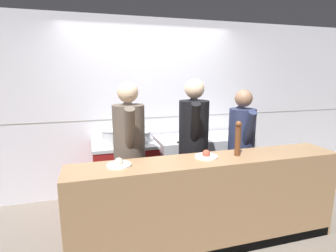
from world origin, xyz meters
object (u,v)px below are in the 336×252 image
(plated_dish_main, at_px, (119,164))
(sauce_pot, at_px, (139,136))
(chefs_knife, at_px, (185,141))
(oven_range, at_px, (125,173))
(pepper_mill, at_px, (238,138))
(stock_pot, at_px, (112,136))
(chef_head_cook, at_px, (130,151))
(chef_sous, at_px, (193,144))
(plated_dish_appetiser, at_px, (206,155))
(chef_line, at_px, (241,146))

(plated_dish_main, bearing_deg, sauce_pot, 71.11)
(chefs_knife, distance_m, plated_dish_main, 1.39)
(oven_range, distance_m, pepper_mill, 1.71)
(stock_pot, bearing_deg, pepper_mill, -43.44)
(pepper_mill, height_order, chef_head_cook, chef_head_cook)
(sauce_pot, height_order, plated_dish_main, plated_dish_main)
(sauce_pot, relative_size, chef_sous, 0.19)
(plated_dish_main, bearing_deg, plated_dish_appetiser, 0.54)
(chef_line, bearing_deg, oven_range, 166.39)
(stock_pot, relative_size, chef_sous, 0.15)
(oven_range, xyz_separation_m, sauce_pot, (0.20, -0.05, 0.53))
(chef_head_cook, bearing_deg, stock_pot, 108.74)
(oven_range, relative_size, plated_dish_appetiser, 3.86)
(oven_range, relative_size, stock_pot, 3.41)
(plated_dish_main, distance_m, pepper_mill, 1.23)
(pepper_mill, distance_m, chef_sous, 0.64)
(stock_pot, distance_m, chef_line, 1.68)
(chefs_knife, bearing_deg, chef_line, -39.92)
(chef_line, bearing_deg, pepper_mill, -114.00)
(chefs_knife, xyz_separation_m, plated_dish_appetiser, (-0.12, -0.96, 0.09))
(sauce_pot, bearing_deg, oven_range, 166.38)
(pepper_mill, relative_size, chef_line, 0.23)
(oven_range, xyz_separation_m, plated_dish_appetiser, (0.70, -1.13, 0.54))
(plated_dish_main, height_order, chef_sous, chef_sous)
(chef_sous, bearing_deg, plated_dish_appetiser, -78.84)
(chef_sous, bearing_deg, chefs_knife, 101.41)
(chef_head_cook, height_order, chef_line, chef_head_cook)
(oven_range, relative_size, plated_dish_main, 3.93)
(oven_range, xyz_separation_m, chef_head_cook, (-0.01, -0.64, 0.51))
(sauce_pot, xyz_separation_m, chef_line, (1.20, -0.61, -0.08))
(stock_pot, height_order, chefs_knife, stock_pot)
(stock_pot, xyz_separation_m, chefs_knife, (0.98, -0.14, -0.10))
(sauce_pot, height_order, pepper_mill, pepper_mill)
(sauce_pot, distance_m, chef_sous, 0.80)
(stock_pot, bearing_deg, plated_dish_appetiser, -51.87)
(oven_range, relative_size, pepper_mill, 2.45)
(sauce_pot, relative_size, chefs_knife, 0.96)
(pepper_mill, bearing_deg, stock_pot, 136.56)
(oven_range, xyz_separation_m, chef_line, (1.40, -0.66, 0.45))
(stock_pot, bearing_deg, chef_sous, -31.92)
(chef_line, bearing_deg, stock_pot, 169.73)
(plated_dish_appetiser, bearing_deg, plated_dish_main, -179.46)
(plated_dish_main, bearing_deg, chef_head_cook, 71.50)
(stock_pot, relative_size, plated_dish_appetiser, 1.13)
(chefs_knife, distance_m, plated_dish_appetiser, 0.97)
(oven_range, xyz_separation_m, plated_dish_main, (-0.18, -1.14, 0.54))
(pepper_mill, xyz_separation_m, chef_head_cook, (-1.05, 0.52, -0.20))
(sauce_pot, distance_m, pepper_mill, 1.41)
(chef_head_cook, bearing_deg, oven_range, 94.13)
(chefs_knife, bearing_deg, pepper_mill, -77.87)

